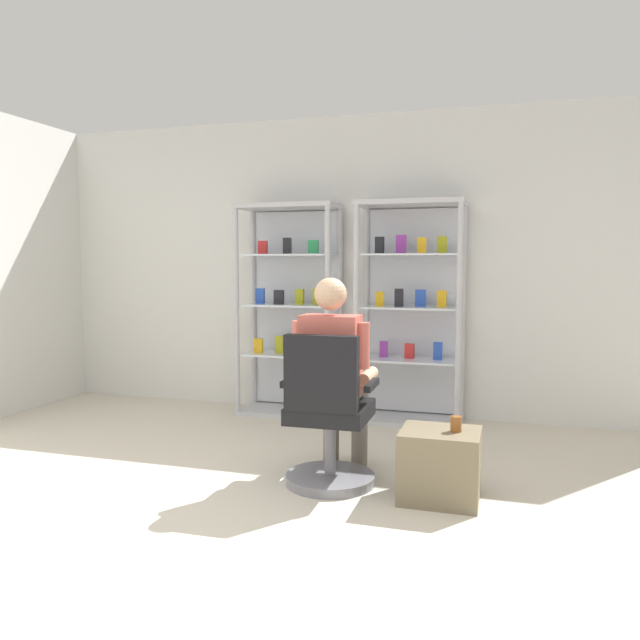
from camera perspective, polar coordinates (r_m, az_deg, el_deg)
ground_plane at (r=3.27m, az=-10.15°, el=-19.78°), size 7.20×7.20×0.00m
back_wall at (r=5.80m, az=3.27°, el=4.90°), size 6.00×0.10×2.70m
display_cabinet_left at (r=5.75m, az=-2.64°, el=1.03°), size 0.90×0.45×1.90m
display_cabinet_right at (r=5.48m, az=8.27°, el=0.83°), size 0.90×0.45×1.90m
office_chair at (r=3.90m, az=0.74°, el=-9.42°), size 0.57×0.56×0.96m
seated_shopkeeper at (r=3.99m, az=1.35°, el=-4.42°), size 0.49×0.57×1.29m
storage_crate at (r=3.81m, az=10.82°, el=-12.81°), size 0.45×0.39×0.41m
tea_glass at (r=3.74m, az=12.24°, el=-9.20°), size 0.06×0.06×0.09m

